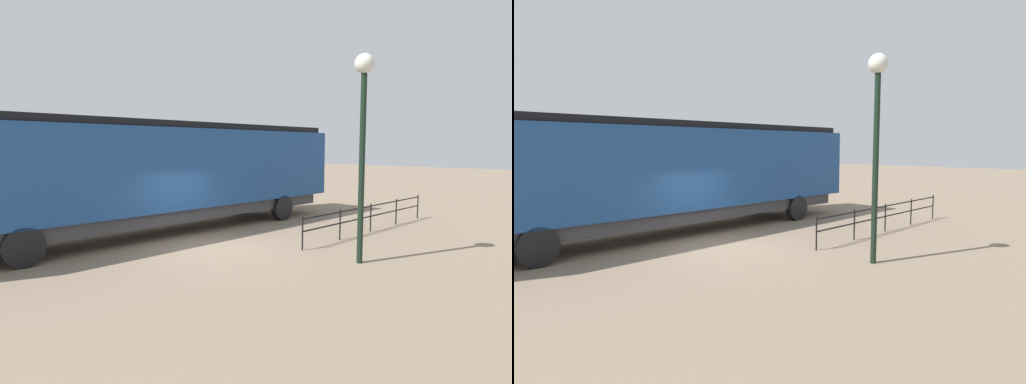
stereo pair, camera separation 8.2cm
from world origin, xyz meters
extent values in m
plane|color=#84705B|center=(0.00, 0.00, 0.00)|extent=(120.00, 120.00, 0.00)
cube|color=navy|center=(-3.16, 0.32, 2.43)|extent=(3.01, 16.26, 2.86)
cube|color=black|center=(-3.16, 7.07, 2.00)|extent=(2.89, 2.76, 2.00)
cube|color=black|center=(-3.16, 0.32, 3.98)|extent=(2.71, 15.61, 0.24)
cube|color=#38383D|center=(-3.16, 0.32, 0.78)|extent=(2.71, 14.96, 0.45)
cylinder|color=black|center=(-4.52, 5.53, 0.55)|extent=(0.30, 1.10, 1.10)
cylinder|color=black|center=(-1.81, 5.53, 0.55)|extent=(0.30, 1.10, 1.10)
cylinder|color=black|center=(-1.81, -4.88, 0.55)|extent=(0.30, 1.10, 1.10)
cylinder|color=black|center=(4.29, 1.80, 2.61)|extent=(0.16, 0.16, 5.23)
sphere|color=silver|center=(4.29, 1.80, 5.39)|extent=(0.53, 0.53, 0.53)
cube|color=black|center=(2.27, 5.97, 0.98)|extent=(0.04, 8.29, 0.04)
cube|color=black|center=(2.27, 5.97, 0.58)|extent=(0.04, 8.29, 0.04)
cylinder|color=black|center=(2.27, 1.83, 0.53)|extent=(0.05, 0.05, 1.06)
cylinder|color=black|center=(2.27, 3.90, 0.53)|extent=(0.05, 0.05, 1.06)
cylinder|color=black|center=(2.27, 5.97, 0.53)|extent=(0.05, 0.05, 1.06)
cylinder|color=black|center=(2.27, 8.04, 0.53)|extent=(0.05, 0.05, 1.06)
cylinder|color=black|center=(2.27, 10.11, 0.53)|extent=(0.05, 0.05, 1.06)
camera|label=1|loc=(10.27, -8.34, 3.19)|focal=29.64mm
camera|label=2|loc=(10.33, -8.28, 3.19)|focal=29.64mm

